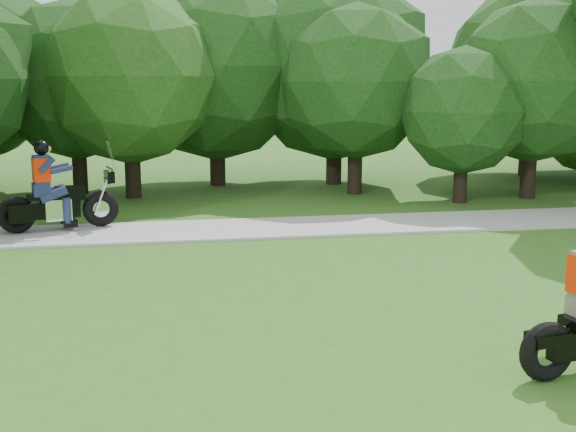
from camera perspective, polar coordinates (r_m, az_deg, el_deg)
name	(u,v)px	position (r m, az deg, el deg)	size (l,w,h in m)	color
ground	(473,358)	(9.07, 14.42, -10.79)	(100.00, 100.00, 0.00)	#31611B
walkway	(323,226)	(16.38, 2.79, -0.79)	(60.00, 2.20, 0.06)	#989893
tree_line	(280,74)	(22.50, -0.64, 11.13)	(41.02, 11.57, 7.10)	black
touring_motorcycle	(51,198)	(16.42, -18.21, 1.36)	(2.55, 1.24, 1.97)	black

